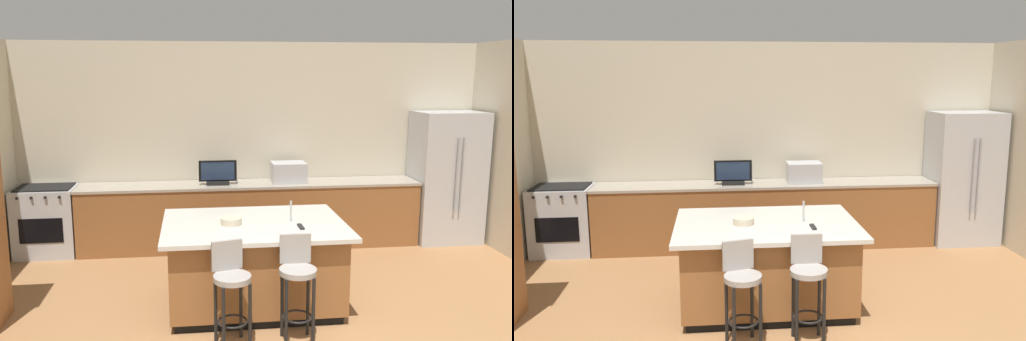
# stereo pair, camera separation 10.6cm
# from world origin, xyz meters

# --- Properties ---
(wall_back) EXTENTS (7.16, 0.12, 2.89)m
(wall_back) POSITION_xyz_m (0.00, 4.33, 1.44)
(wall_back) COLOR beige
(wall_back) RESTS_ON ground_plane
(counter_back) EXTENTS (4.79, 0.62, 0.93)m
(counter_back) POSITION_xyz_m (-0.08, 3.95, 0.46)
(counter_back) COLOR brown
(counter_back) RESTS_ON ground_plane
(kitchen_island) EXTENTS (1.89, 1.36, 0.91)m
(kitchen_island) POSITION_xyz_m (-0.26, 2.01, 0.46)
(kitchen_island) COLOR black
(kitchen_island) RESTS_ON ground_plane
(refrigerator) EXTENTS (0.95, 0.72, 1.91)m
(refrigerator) POSITION_xyz_m (2.80, 3.91, 0.95)
(refrigerator) COLOR #B7BABF
(refrigerator) RESTS_ON ground_plane
(range_oven) EXTENTS (0.80, 0.63, 0.95)m
(range_oven) POSITION_xyz_m (-2.87, 3.95, 0.47)
(range_oven) COLOR #B7BABF
(range_oven) RESTS_ON ground_plane
(microwave) EXTENTS (0.48, 0.36, 0.28)m
(microwave) POSITION_xyz_m (0.46, 3.95, 1.07)
(microwave) COLOR #B7BABF
(microwave) RESTS_ON counter_back
(tv_monitor) EXTENTS (0.52, 0.16, 0.34)m
(tv_monitor) POSITION_xyz_m (-0.54, 3.90, 1.08)
(tv_monitor) COLOR black
(tv_monitor) RESTS_ON counter_back
(sink_faucet_back) EXTENTS (0.02, 0.02, 0.24)m
(sink_faucet_back) POSITION_xyz_m (-0.27, 4.05, 1.05)
(sink_faucet_back) COLOR #B2B2B7
(sink_faucet_back) RESTS_ON counter_back
(sink_faucet_island) EXTENTS (0.02, 0.02, 0.22)m
(sink_faucet_island) POSITION_xyz_m (0.13, 2.01, 1.02)
(sink_faucet_island) COLOR #B2B2B7
(sink_faucet_island) RESTS_ON kitchen_island
(bar_stool_left) EXTENTS (0.35, 0.37, 0.95)m
(bar_stool_left) POSITION_xyz_m (-0.56, 1.20, 0.57)
(bar_stool_left) COLOR gray
(bar_stool_left) RESTS_ON ground_plane
(bar_stool_right) EXTENTS (0.34, 0.34, 0.99)m
(bar_stool_right) POSITION_xyz_m (0.04, 1.20, 0.60)
(bar_stool_right) COLOR gray
(bar_stool_right) RESTS_ON ground_plane
(fruit_bowl) EXTENTS (0.22, 0.22, 0.07)m
(fruit_bowl) POSITION_xyz_m (-0.50, 1.96, 0.95)
(fruit_bowl) COLOR beige
(fruit_bowl) RESTS_ON kitchen_island
(tv_remote) EXTENTS (0.05, 0.17, 0.02)m
(tv_remote) POSITION_xyz_m (0.19, 1.77, 0.92)
(tv_remote) COLOR black
(tv_remote) RESTS_ON kitchen_island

